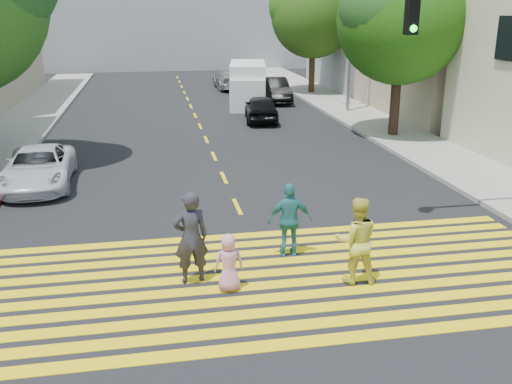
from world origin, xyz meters
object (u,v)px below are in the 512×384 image
object	(u,v)px
pedestrian_man	(191,238)
dark_car_near	(261,108)
silver_car	(229,79)
white_sedan	(38,168)
pedestrian_woman	(356,241)
pedestrian_child	(229,263)
tree_right_far	(315,10)
pedestrian_extra	(290,220)
white_van	(248,86)
tree_right_near	(403,13)
dark_car_parked	(274,90)

from	to	relation	value
pedestrian_man	dark_car_near	size ratio (longest dim) A/B	0.50
pedestrian_man	silver_car	distance (m)	30.00
white_sedan	silver_car	xyz separation A→B (m)	(9.23, 21.90, 0.05)
pedestrian_woman	pedestrian_child	size ratio (longest dim) A/B	1.54
tree_right_far	pedestrian_man	distance (m)	28.34
tree_right_far	pedestrian_child	size ratio (longest dim) A/B	6.52
tree_right_far	dark_car_near	size ratio (longest dim) A/B	2.01
pedestrian_man	pedestrian_extra	size ratio (longest dim) A/B	1.15
pedestrian_woman	pedestrian_child	world-z (taller)	pedestrian_woman
pedestrian_woman	silver_car	xyz separation A→B (m)	(1.55, 30.22, -0.26)
pedestrian_woman	pedestrian_child	distance (m)	2.66
silver_car	pedestrian_man	bearing A→B (deg)	79.52
white_sedan	white_van	xyz separation A→B (m)	(9.28, 14.35, 0.55)
white_sedan	white_van	world-z (taller)	white_van
pedestrian_child	tree_right_far	bearing A→B (deg)	-109.47
tree_right_near	silver_car	world-z (taller)	tree_right_near
white_van	tree_right_far	bearing A→B (deg)	48.69
dark_car_parked	white_van	size ratio (longest dim) A/B	0.80
dark_car_near	pedestrian_man	bearing A→B (deg)	81.92
tree_right_near	dark_car_near	xyz separation A→B (m)	(-5.10, 4.76, -4.64)
tree_right_far	pedestrian_woman	world-z (taller)	tree_right_far
dark_car_near	white_van	bearing A→B (deg)	-83.83
pedestrian_man	pedestrian_woman	xyz separation A→B (m)	(3.36, -0.63, -0.06)
tree_right_far	pedestrian_man	xyz separation A→B (m)	(-10.04, -26.14, -4.35)
silver_car	dark_car_parked	distance (m)	6.60
pedestrian_man	pedestrian_woman	size ratio (longest dim) A/B	1.07
pedestrian_man	white_van	bearing A→B (deg)	-110.38
pedestrian_child	pedestrian_man	bearing A→B (deg)	-36.10
tree_right_near	white_van	distance (m)	11.52
pedestrian_woman	silver_car	distance (m)	30.26
dark_car_near	pedestrian_extra	bearing A→B (deg)	88.84
white_sedan	dark_car_parked	size ratio (longest dim) A/B	1.01
white_sedan	dark_car_near	xyz separation A→B (m)	(9.16, 9.58, 0.05)
pedestrian_child	silver_car	bearing A→B (deg)	-98.11
white_sedan	dark_car_near	world-z (taller)	dark_car_near
dark_car_near	white_van	size ratio (longest dim) A/B	0.72
tree_right_far	white_sedan	distance (m)	23.86
pedestrian_woman	white_van	size ratio (longest dim) A/B	0.34
pedestrian_woman	dark_car_parked	xyz separation A→B (m)	(3.45, 23.90, -0.21)
white_sedan	white_van	distance (m)	17.10
pedestrian_child	white_van	world-z (taller)	white_van
tree_right_near	white_van	xyz separation A→B (m)	(-4.98, 9.53, -4.14)
dark_car_near	silver_car	world-z (taller)	silver_car
pedestrian_extra	dark_car_parked	size ratio (longest dim) A/B	0.39
silver_car	white_van	bearing A→B (deg)	89.29
tree_right_far	pedestrian_extra	distance (m)	26.72
tree_right_near	white_van	world-z (taller)	tree_right_near
pedestrian_man	dark_car_parked	world-z (taller)	pedestrian_man
dark_car_near	tree_right_far	bearing A→B (deg)	-112.85
pedestrian_child	pedestrian_extra	world-z (taller)	pedestrian_extra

